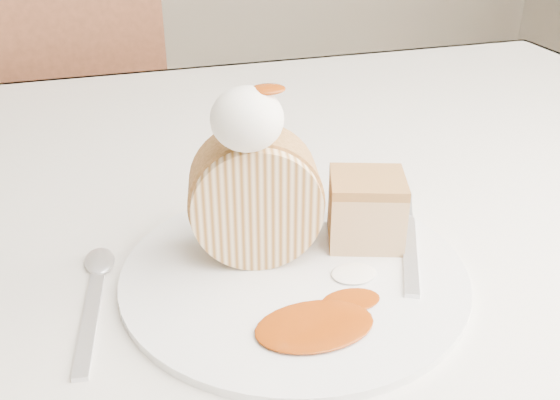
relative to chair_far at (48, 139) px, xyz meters
name	(u,v)px	position (x,y,z in m)	size (l,w,h in m)	color
table	(262,232)	(0.29, -0.67, 0.10)	(1.40, 0.90, 0.75)	silver
chair_far	(48,139)	(0.00, 0.00, 0.00)	(0.57, 0.57, 0.98)	brown
plate	(294,272)	(0.26, -0.89, 0.20)	(0.31, 0.31, 0.01)	white
roulade_slice	(256,198)	(0.24, -0.86, 0.26)	(0.11, 0.11, 0.06)	beige
cake_chunk	(366,213)	(0.34, -0.86, 0.23)	(0.07, 0.06, 0.06)	#B98046
whipped_cream	(247,119)	(0.23, -0.88, 0.34)	(0.06, 0.06, 0.05)	white
caramel_drizzle	(267,81)	(0.24, -0.88, 0.37)	(0.03, 0.02, 0.01)	#8A3105
caramel_pool	(315,326)	(0.25, -0.97, 0.20)	(0.10, 0.06, 0.00)	#8A3105
fork	(410,253)	(0.37, -0.90, 0.20)	(0.03, 0.18, 0.00)	silver
spoon	(90,322)	(0.09, -0.91, 0.20)	(0.02, 0.16, 0.00)	silver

